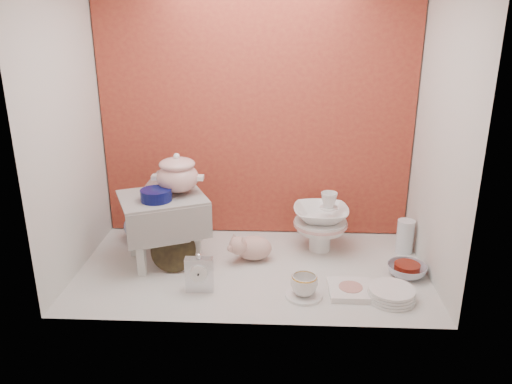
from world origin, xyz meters
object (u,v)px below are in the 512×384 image
(floral_platter, at_px, (161,203))
(mantel_clock, at_px, (199,273))
(crystal_bowl, at_px, (407,270))
(plush_pig, at_px, (254,247))
(dinner_plate_stack, at_px, (391,294))
(gold_rim_teacup, at_px, (304,285))
(step_stool, at_px, (164,229))
(blue_white_vase, at_px, (142,222))
(soup_tureen, at_px, (177,173))
(porcelain_tower, at_px, (321,221))

(floral_platter, distance_m, mantel_clock, 0.76)
(crystal_bowl, bearing_deg, plush_pig, 169.82)
(plush_pig, relative_size, dinner_plate_stack, 1.10)
(crystal_bowl, bearing_deg, gold_rim_teacup, -157.19)
(dinner_plate_stack, bearing_deg, step_stool, 162.88)
(blue_white_vase, distance_m, mantel_clock, 0.72)
(soup_tureen, relative_size, porcelain_tower, 0.75)
(step_stool, xyz_separation_m, blue_white_vase, (-0.20, 0.26, -0.07))
(step_stool, distance_m, blue_white_vase, 0.34)
(mantel_clock, xyz_separation_m, gold_rim_teacup, (0.50, -0.03, -0.04))
(gold_rim_teacup, distance_m, dinner_plate_stack, 0.41)
(floral_platter, bearing_deg, crystal_bowl, -19.50)
(blue_white_vase, distance_m, crystal_bowl, 1.51)
(step_stool, xyz_separation_m, dinner_plate_stack, (1.14, -0.35, -0.15))
(floral_platter, relative_size, crystal_bowl, 1.98)
(floral_platter, xyz_separation_m, plush_pig, (0.57, -0.34, -0.12))
(dinner_plate_stack, bearing_deg, gold_rim_teacup, 179.03)
(blue_white_vase, xyz_separation_m, crystal_bowl, (1.46, -0.38, -0.08))
(step_stool, bearing_deg, mantel_clock, -77.59)
(step_stool, distance_m, dinner_plate_stack, 1.20)
(step_stool, bearing_deg, crystal_bowl, -29.56)
(mantel_clock, height_order, dinner_plate_stack, mantel_clock)
(mantel_clock, distance_m, dinner_plate_stack, 0.91)
(crystal_bowl, bearing_deg, mantel_clock, -169.25)
(dinner_plate_stack, relative_size, porcelain_tower, 0.65)
(blue_white_vase, height_order, porcelain_tower, porcelain_tower)
(floral_platter, xyz_separation_m, crystal_bowl, (1.36, -0.48, -0.16))
(step_stool, xyz_separation_m, mantel_clock, (0.23, -0.32, -0.09))
(step_stool, bearing_deg, porcelain_tower, -12.94)
(dinner_plate_stack, height_order, porcelain_tower, porcelain_tower)
(dinner_plate_stack, bearing_deg, floral_platter, 150.04)
(soup_tureen, xyz_separation_m, dinner_plate_stack, (1.06, -0.40, -0.45))
(blue_white_vase, xyz_separation_m, dinner_plate_stack, (1.33, -0.61, -0.08))
(gold_rim_teacup, bearing_deg, dinner_plate_stack, -0.97)
(mantel_clock, height_order, plush_pig, mantel_clock)
(floral_platter, bearing_deg, gold_rim_teacup, -40.39)
(floral_platter, bearing_deg, mantel_clock, -64.00)
(floral_platter, xyz_separation_m, dinner_plate_stack, (1.24, -0.71, -0.16))
(dinner_plate_stack, bearing_deg, crystal_bowl, 61.53)
(blue_white_vase, distance_m, dinner_plate_stack, 1.47)
(dinner_plate_stack, bearing_deg, soup_tureen, 159.40)
(soup_tureen, bearing_deg, crystal_bowl, -8.08)
(porcelain_tower, bearing_deg, plush_pig, -158.31)
(step_stool, height_order, porcelain_tower, step_stool)
(blue_white_vase, height_order, crystal_bowl, blue_white_vase)
(mantel_clock, bearing_deg, floral_platter, 114.37)
(mantel_clock, height_order, gold_rim_teacup, mantel_clock)
(step_stool, xyz_separation_m, gold_rim_teacup, (0.73, -0.34, -0.12))
(soup_tureen, bearing_deg, dinner_plate_stack, -20.60)
(step_stool, bearing_deg, gold_rim_teacup, -49.27)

